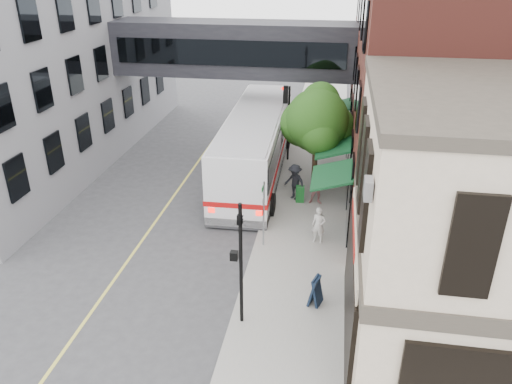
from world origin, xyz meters
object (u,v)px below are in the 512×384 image
(sandwich_board, at_px, (316,291))
(pedestrian_c, at_px, (295,182))
(newspaper_box, at_px, (300,194))
(bus, at_px, (256,142))
(pedestrian_b, at_px, (318,188))
(pedestrian_a, at_px, (319,225))

(sandwich_board, bearing_deg, pedestrian_c, 118.43)
(newspaper_box, bearing_deg, sandwich_board, -84.28)
(newspaper_box, height_order, sandwich_board, sandwich_board)
(bus, height_order, newspaper_box, bus)
(pedestrian_b, height_order, pedestrian_c, pedestrian_c)
(bus, relative_size, sandwich_board, 12.22)
(pedestrian_a, height_order, newspaper_box, pedestrian_a)
(pedestrian_a, height_order, pedestrian_c, pedestrian_c)
(pedestrian_b, relative_size, newspaper_box, 2.08)
(sandwich_board, bearing_deg, pedestrian_a, 109.65)
(pedestrian_b, distance_m, newspaper_box, 0.98)
(pedestrian_b, xyz_separation_m, newspaper_box, (-0.86, 0.08, -0.45))
(pedestrian_a, bearing_deg, pedestrian_b, 101.25)
(pedestrian_a, distance_m, sandwich_board, 4.28)
(pedestrian_b, distance_m, pedestrian_c, 1.24)
(pedestrian_b, relative_size, pedestrian_c, 0.93)
(pedestrian_c, bearing_deg, pedestrian_b, 14.81)
(bus, bearing_deg, pedestrian_a, -61.31)
(bus, height_order, pedestrian_a, bus)
(pedestrian_a, bearing_deg, pedestrian_c, 116.75)
(bus, xyz_separation_m, newspaper_box, (2.82, -3.34, -1.43))
(bus, bearing_deg, pedestrian_b, -42.93)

